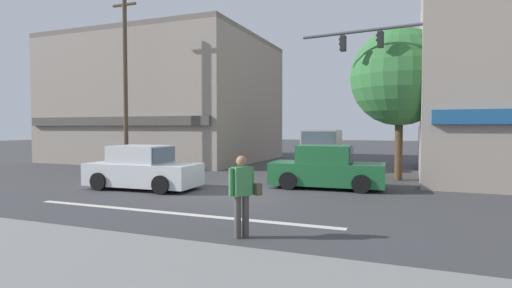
{
  "coord_description": "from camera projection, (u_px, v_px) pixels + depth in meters",
  "views": [
    {
      "loc": [
        5.85,
        -12.28,
        2.23
      ],
      "look_at": [
        0.16,
        2.0,
        1.6
      ],
      "focal_mm": 28.0,
      "sensor_mm": 36.0,
      "label": 1
    }
  ],
  "objects": [
    {
      "name": "traffic_light_mast",
      "position": [
        400.0,
        75.0,
        14.73
      ],
      "size": [
        4.86,
        0.77,
        6.2
      ],
      "color": "#47474C",
      "rests_on": "ground"
    },
    {
      "name": "street_tree",
      "position": [
        400.0,
        77.0,
        16.77
      ],
      "size": [
        4.09,
        4.09,
        6.41
      ],
      "color": "#4C3823",
      "rests_on": "ground"
    },
    {
      "name": "utility_pole_near_left",
      "position": [
        125.0,
        82.0,
        20.43
      ],
      "size": [
        1.4,
        0.22,
        8.88
      ],
      "color": "brown",
      "rests_on": "ground"
    },
    {
      "name": "sedan_crossing_center",
      "position": [
        326.0,
        169.0,
        14.7
      ],
      "size": [
        4.2,
        2.08,
        1.58
      ],
      "color": "#1E6033",
      "rests_on": "ground"
    },
    {
      "name": "sedan_parked_curbside",
      "position": [
        143.0,
        169.0,
        14.51
      ],
      "size": [
        4.18,
        2.03,
        1.58
      ],
      "color": "silver",
      "rests_on": "ground"
    },
    {
      "name": "pedestrian_foreground_with_bag",
      "position": [
        243.0,
        191.0,
        8.05
      ],
      "size": [
        0.57,
        0.59,
        1.67
      ],
      "color": "#4C4742",
      "rests_on": "ground"
    },
    {
      "name": "utility_pole_far_right",
      "position": [
        485.0,
        69.0,
        16.51
      ],
      "size": [
        1.4,
        0.22,
        8.99
      ],
      "color": "brown",
      "rests_on": "ground"
    },
    {
      "name": "lane_marking_stripe",
      "position": [
        172.0,
        213.0,
        10.41
      ],
      "size": [
        9.0,
        0.24,
        0.01
      ],
      "primitive_type": "cube",
      "color": "silver",
      "rests_on": "ground"
    },
    {
      "name": "building_left_block",
      "position": [
        168.0,
        101.0,
        27.76
      ],
      "size": [
        13.17,
        11.05,
        8.14
      ],
      "color": "gray",
      "rests_on": "ground"
    },
    {
      "name": "ground_plane",
      "position": [
        230.0,
        193.0,
        13.65
      ],
      "size": [
        120.0,
        120.0,
        0.0
      ],
      "primitive_type": "plane",
      "color": "#3D3D3F"
    },
    {
      "name": "van_approaching_near",
      "position": [
        322.0,
        151.0,
        21.13
      ],
      "size": [
        2.32,
        4.73,
        2.11
      ],
      "color": "#B7B29E",
      "rests_on": "ground"
    }
  ]
}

